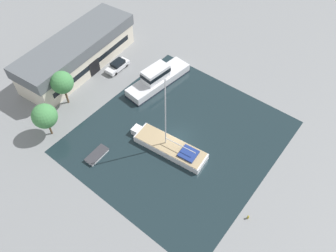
{
  "coord_description": "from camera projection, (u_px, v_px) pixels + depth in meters",
  "views": [
    {
      "loc": [
        -25.01,
        -17.85,
        39.25
      ],
      "look_at": [
        0.0,
        2.05,
        1.0
      ],
      "focal_mm": 35.0,
      "sensor_mm": 36.0,
      "label": 1
    }
  ],
  "objects": [
    {
      "name": "ground_plane",
      "position": [
        179.0,
        137.0,
        49.8
      ],
      "size": [
        440.0,
        440.0,
        0.0
      ],
      "primitive_type": "plane",
      "color": "gray"
    },
    {
      "name": "water_canal",
      "position": [
        179.0,
        137.0,
        49.79
      ],
      "size": [
        29.14,
        27.38,
        0.01
      ],
      "primitive_type": "cube",
      "color": "#19282D",
      "rests_on": "ground"
    },
    {
      "name": "warehouse_building",
      "position": [
        78.0,
        53.0,
        58.1
      ],
      "size": [
        23.97,
        9.58,
        5.92
      ],
      "rotation": [
        0.0,
        0.0,
        0.09
      ],
      "color": "beige",
      "rests_on": "ground"
    },
    {
      "name": "quay_tree_near_building",
      "position": [
        62.0,
        83.0,
        51.07
      ],
      "size": [
        3.62,
        3.62,
        6.25
      ],
      "color": "brown",
      "rests_on": "ground"
    },
    {
      "name": "quay_tree_by_water",
      "position": [
        45.0,
        116.0,
        47.15
      ],
      "size": [
        3.71,
        3.71,
        5.85
      ],
      "color": "brown",
      "rests_on": "ground"
    },
    {
      "name": "parked_car",
      "position": [
        118.0,
        65.0,
        59.27
      ],
      "size": [
        4.72,
        1.99,
        1.6
      ],
      "rotation": [
        0.0,
        0.0,
        1.6
      ],
      "color": "silver",
      "rests_on": "ground"
    },
    {
      "name": "sailboat_moored",
      "position": [
        170.0,
        147.0,
        47.78
      ],
      "size": [
        4.4,
        12.33,
        13.5
      ],
      "rotation": [
        0.0,
        0.0,
        0.1
      ],
      "color": "white",
      "rests_on": "water_canal"
    },
    {
      "name": "motor_cruiser",
      "position": [
        158.0,
        78.0,
        56.29
      ],
      "size": [
        12.85,
        4.76,
        3.72
      ],
      "rotation": [
        0.0,
        0.0,
        1.47
      ],
      "color": "silver",
      "rests_on": "water_canal"
    },
    {
      "name": "small_dinghy",
      "position": [
        97.0,
        155.0,
        47.32
      ],
      "size": [
        3.67,
        1.8,
        0.48
      ],
      "rotation": [
        0.0,
        0.0,
        4.76
      ],
      "color": "silver",
      "rests_on": "water_canal"
    },
    {
      "name": "mooring_bollard",
      "position": [
        248.0,
        217.0,
        41.15
      ],
      "size": [
        0.26,
        0.26,
        0.61
      ],
      "color": "olive",
      "rests_on": "ground"
    }
  ]
}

